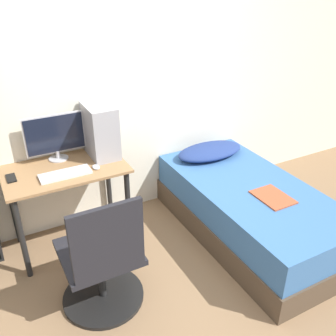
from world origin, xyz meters
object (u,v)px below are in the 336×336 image
(bed, at_px, (249,210))
(keyboard, at_px, (65,174))
(pc_tower, at_px, (100,131))
(office_chair, at_px, (103,267))
(monitor, at_px, (55,136))

(bed, height_order, keyboard, keyboard)
(pc_tower, bearing_deg, office_chair, -111.14)
(office_chair, relative_size, bed, 0.52)
(pc_tower, bearing_deg, monitor, 164.07)
(keyboard, distance_m, pc_tower, 0.47)
(monitor, xyz_separation_m, keyboard, (-0.02, -0.31, -0.20))
(bed, height_order, monitor, monitor)
(office_chair, distance_m, keyboard, 0.78)
(office_chair, height_order, pc_tower, pc_tower)
(office_chair, xyz_separation_m, pc_tower, (0.34, 0.88, 0.60))
(office_chair, height_order, bed, office_chair)
(monitor, bearing_deg, keyboard, -94.20)
(office_chair, relative_size, keyboard, 2.42)
(office_chair, xyz_separation_m, bed, (1.40, 0.18, -0.10))
(monitor, distance_m, keyboard, 0.36)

